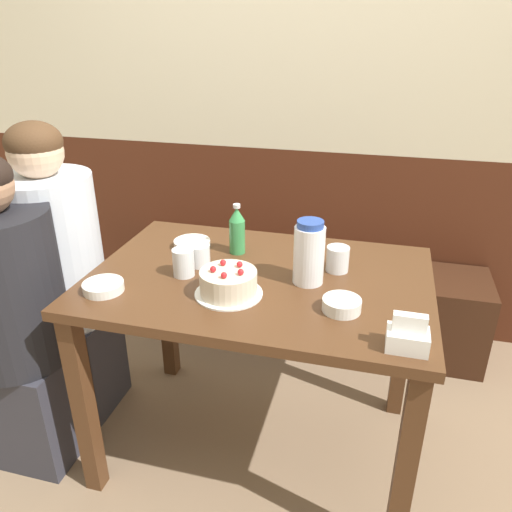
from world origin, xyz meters
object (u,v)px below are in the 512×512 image
object	(u,v)px
bowl_side_dish	(342,305)
person_pale_blue_shirt	(60,281)
birthday_cake	(228,283)
person_teal_shirt	(14,321)
bowl_rice_small	(103,287)
water_pitcher	(309,253)
bowl_soup_white	(192,244)
bench_seat	(298,299)
glass_shot_small	(183,262)
glass_tumbler_short	(199,255)
glass_water_tall	(338,259)
napkin_holder	(408,336)
soju_bottle	(237,230)

from	to	relation	value
bowl_side_dish	person_pale_blue_shirt	size ratio (longest dim) A/B	0.09
person_pale_blue_shirt	birthday_cake	bearing A→B (deg)	-13.53
person_teal_shirt	bowl_rice_small	bearing A→B (deg)	0.72
water_pitcher	bowl_soup_white	bearing A→B (deg)	160.45
bench_seat	glass_shot_small	distance (m)	1.10
glass_tumbler_short	glass_shot_small	size ratio (longest dim) A/B	0.82
bowl_side_dish	glass_water_tall	xyz separation A→B (m)	(-0.04, 0.27, 0.02)
napkin_holder	glass_shot_small	bearing A→B (deg)	161.21
bowl_side_dish	bench_seat	bearing A→B (deg)	106.71
soju_bottle	bowl_rice_small	world-z (taller)	soju_bottle
bench_seat	glass_tumbler_short	xyz separation A→B (m)	(-0.23, -0.80, 0.59)
water_pitcher	bowl_side_dish	world-z (taller)	water_pitcher
person_pale_blue_shirt	bowl_soup_white	bearing A→B (deg)	14.27
bowl_side_dish	glass_water_tall	size ratio (longest dim) A/B	1.33
bowl_side_dish	person_pale_blue_shirt	distance (m)	1.17
soju_bottle	glass_water_tall	bearing A→B (deg)	-8.59
napkin_holder	person_pale_blue_shirt	world-z (taller)	person_pale_blue_shirt
bowl_soup_white	birthday_cake	bearing A→B (deg)	-52.04
bench_seat	water_pitcher	xyz separation A→B (m)	(0.17, -0.83, 0.66)
bowl_rice_small	person_pale_blue_shirt	size ratio (longest dim) A/B	0.11
bowl_soup_white	water_pitcher	bearing A→B (deg)	-19.55
bowl_rice_small	person_pale_blue_shirt	xyz separation A→B (m)	(-0.38, 0.27, -0.17)
glass_tumbler_short	person_teal_shirt	world-z (taller)	person_teal_shirt
glass_shot_small	birthday_cake	bearing A→B (deg)	-25.50
glass_tumbler_short	glass_water_tall	bearing A→B (deg)	9.95
bowl_rice_small	bowl_soup_white	bearing A→B (deg)	69.80
glass_shot_small	glass_water_tall	bearing A→B (deg)	18.62
napkin_holder	glass_tumbler_short	world-z (taller)	napkin_holder
bowl_soup_white	bowl_side_dish	distance (m)	0.69
bench_seat	bowl_side_dish	size ratio (longest dim) A/B	16.00
birthday_cake	bowl_rice_small	world-z (taller)	birthday_cake
person_teal_shirt	person_pale_blue_shirt	distance (m)	0.28
napkin_holder	bowl_side_dish	size ratio (longest dim) A/B	0.93
glass_shot_small	person_pale_blue_shirt	xyz separation A→B (m)	(-0.59, 0.10, -0.20)
napkin_holder	bowl_rice_small	size ratio (longest dim) A/B	0.84
napkin_holder	person_pale_blue_shirt	size ratio (longest dim) A/B	0.09
bench_seat	bowl_rice_small	xyz separation A→B (m)	(-0.46, -1.06, 0.57)
bowl_side_dish	person_pale_blue_shirt	xyz separation A→B (m)	(-1.14, 0.20, -0.17)
glass_water_tall	glass_tumbler_short	xyz separation A→B (m)	(-0.48, -0.08, -0.00)
water_pitcher	person_teal_shirt	size ratio (longest dim) A/B	0.18
glass_tumbler_short	person_pale_blue_shirt	bearing A→B (deg)	179.03
bowl_rice_small	glass_water_tall	world-z (taller)	glass_water_tall
bench_seat	bowl_soup_white	distance (m)	0.92
bench_seat	glass_shot_small	size ratio (longest dim) A/B	19.63
bowl_soup_white	person_teal_shirt	world-z (taller)	person_teal_shirt
bowl_soup_white	person_teal_shirt	distance (m)	0.69
water_pitcher	bowl_rice_small	bearing A→B (deg)	-159.73
bench_seat	napkin_holder	distance (m)	1.37
napkin_holder	bowl_side_dish	world-z (taller)	napkin_holder
glass_tumbler_short	person_pale_blue_shirt	size ratio (longest dim) A/B	0.06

